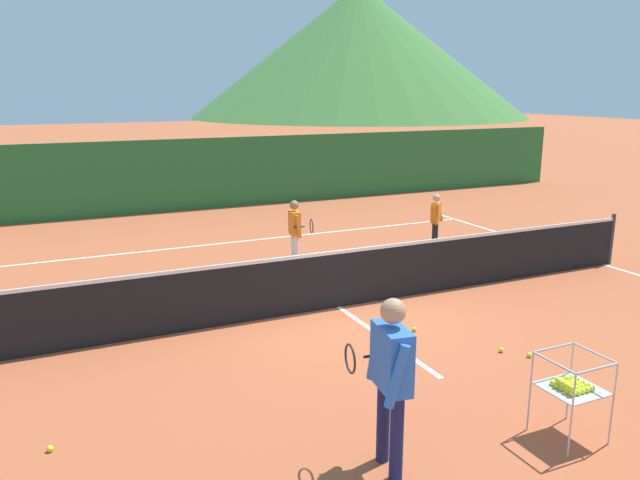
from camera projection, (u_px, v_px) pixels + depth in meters
ground_plane at (339, 307)px, 10.37m from camera, size 120.00×120.00×0.00m
line_baseline_far at (244, 241)px, 14.81m from camera, size 12.20×0.08×0.01m
line_sideline_east at (603, 264)px, 12.86m from camera, size 0.08×11.27×0.01m
line_service_center at (339, 307)px, 10.37m from camera, size 0.08×5.78×0.01m
tennis_net at (339, 278)px, 10.25m from camera, size 12.58×0.08×1.05m
instructor at (390, 370)px, 5.72m from camera, size 0.44×0.82×1.72m
student_0 at (295, 227)px, 12.54m from camera, size 0.42×0.70×1.36m
student_1 at (436, 216)px, 13.99m from camera, size 0.47×0.43×1.24m
ball_cart at (571, 386)px, 6.37m from camera, size 0.58×0.58×0.90m
tennis_ball_3 at (414, 329)px, 9.32m from camera, size 0.07×0.07×0.07m
tennis_ball_4 at (50, 449)px, 6.24m from camera, size 0.07×0.07×0.07m
tennis_ball_7 at (529, 355)px, 8.42m from camera, size 0.07×0.07×0.07m
tennis_ball_9 at (396, 328)px, 9.37m from camera, size 0.07×0.07×0.07m
tennis_ball_10 at (501, 350)px, 8.59m from camera, size 0.07×0.07×0.07m
windscreen_fence at (196, 174)px, 18.47m from camera, size 26.84×0.08×2.10m
hill_0 at (358, 52)px, 76.14m from camera, size 41.12×41.12×15.66m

